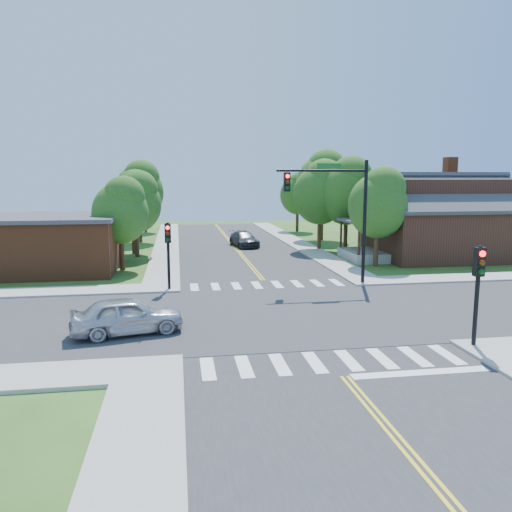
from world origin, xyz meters
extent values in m
plane|color=#324F18|center=(0.00, 0.00, 0.00)|extent=(100.00, 100.00, 0.00)
cube|color=#2D2D30|center=(0.00, 0.00, 0.02)|extent=(10.00, 90.00, 0.04)
cube|color=#2D2D30|center=(0.00, 0.00, 0.03)|extent=(90.00, 10.00, 0.04)
cube|color=#2D2D30|center=(0.00, 0.00, 0.00)|extent=(10.20, 10.20, 0.06)
cube|color=#9E9B93|center=(6.10, 25.00, 0.07)|extent=(2.20, 40.00, 0.14)
cube|color=#9E9B93|center=(-6.10, 25.00, 0.07)|extent=(2.20, 40.00, 0.14)
cube|color=white|center=(-4.20, 6.20, 0.05)|extent=(0.45, 2.00, 0.01)
cube|color=white|center=(-3.00, 6.20, 0.05)|extent=(0.45, 2.00, 0.01)
cube|color=white|center=(-1.80, 6.20, 0.05)|extent=(0.45, 2.00, 0.01)
cube|color=white|center=(-0.60, 6.20, 0.05)|extent=(0.45, 2.00, 0.01)
cube|color=white|center=(0.60, 6.20, 0.05)|extent=(0.45, 2.00, 0.01)
cube|color=white|center=(1.80, 6.20, 0.05)|extent=(0.45, 2.00, 0.01)
cube|color=white|center=(3.00, 6.20, 0.05)|extent=(0.45, 2.00, 0.01)
cube|color=white|center=(4.20, 6.20, 0.05)|extent=(0.45, 2.00, 0.01)
cube|color=white|center=(-4.20, -6.20, 0.05)|extent=(0.45, 2.00, 0.01)
cube|color=white|center=(-3.00, -6.20, 0.05)|extent=(0.45, 2.00, 0.01)
cube|color=white|center=(-1.80, -6.20, 0.05)|extent=(0.45, 2.00, 0.01)
cube|color=white|center=(-0.60, -6.20, 0.05)|extent=(0.45, 2.00, 0.01)
cube|color=white|center=(0.60, -6.20, 0.05)|extent=(0.45, 2.00, 0.01)
cube|color=white|center=(1.80, -6.20, 0.05)|extent=(0.45, 2.00, 0.01)
cube|color=white|center=(3.00, -6.20, 0.05)|extent=(0.45, 2.00, 0.01)
cube|color=white|center=(4.20, -6.20, 0.05)|extent=(0.45, 2.00, 0.01)
cube|color=yellow|center=(-0.10, 26.25, 0.05)|extent=(0.10, 37.50, 0.01)
cube|color=yellow|center=(0.10, 26.25, 0.05)|extent=(0.10, 37.50, 0.01)
cube|color=white|center=(2.50, -7.60, 0.00)|extent=(4.60, 0.45, 0.09)
cylinder|color=black|center=(5.60, 5.60, 3.60)|extent=(0.20, 0.20, 7.20)
cylinder|color=black|center=(3.00, 5.60, 6.60)|extent=(5.20, 0.14, 0.14)
cube|color=#19591E|center=(3.40, 5.55, 6.85)|extent=(1.40, 0.04, 0.30)
cube|color=black|center=(1.00, 5.60, 5.98)|extent=(0.34, 0.28, 1.05)
sphere|color=#FF0C0C|center=(1.00, 5.43, 6.29)|extent=(0.22, 0.22, 0.22)
sphere|color=#3F2605|center=(1.00, 5.43, 5.97)|extent=(0.22, 0.22, 0.22)
sphere|color=#05330F|center=(1.00, 5.43, 5.65)|extent=(0.22, 0.22, 0.22)
cylinder|color=black|center=(5.60, -5.60, 1.90)|extent=(0.16, 0.16, 3.80)
cube|color=black|center=(5.60, -5.60, 3.23)|extent=(0.34, 0.28, 1.05)
sphere|color=#FF0C0C|center=(5.60, -5.77, 3.54)|extent=(0.22, 0.22, 0.22)
sphere|color=#3F2605|center=(5.60, -5.77, 3.22)|extent=(0.22, 0.22, 0.22)
sphere|color=#05330F|center=(5.60, -5.77, 2.90)|extent=(0.22, 0.22, 0.22)
cylinder|color=black|center=(-5.60, 5.60, 1.90)|extent=(0.16, 0.16, 3.80)
cube|color=black|center=(-5.60, 5.60, 3.23)|extent=(0.34, 0.28, 1.05)
sphere|color=#FF0C0C|center=(-5.60, 5.43, 3.54)|extent=(0.22, 0.22, 0.22)
sphere|color=#3F2605|center=(-5.60, 5.43, 3.22)|extent=(0.22, 0.22, 0.22)
sphere|color=#05330F|center=(-5.60, 5.43, 2.90)|extent=(0.22, 0.22, 0.22)
cube|color=#381C13|center=(15.20, 14.20, 2.00)|extent=(10.00, 8.00, 4.00)
cube|color=#9E9B93|center=(8.90, 14.20, 0.35)|extent=(2.60, 4.50, 0.70)
cylinder|color=#381C13|center=(7.80, 12.20, 1.60)|extent=(0.18, 0.18, 2.50)
cylinder|color=#381C13|center=(7.80, 16.20, 1.60)|extent=(0.18, 0.18, 2.50)
cube|color=#38383D|center=(8.90, 14.20, 2.95)|extent=(2.80, 4.80, 0.18)
cube|color=brown|center=(17.70, 17.70, 3.55)|extent=(0.90, 0.90, 7.11)
cube|color=brown|center=(-14.20, 13.20, 1.75)|extent=(10.00, 8.00, 3.50)
cube|color=#38383D|center=(-14.20, 13.20, 3.60)|extent=(10.40, 8.40, 0.25)
cylinder|color=#382314|center=(8.76, 11.34, 1.31)|extent=(0.34, 0.34, 2.61)
ellipsoid|color=#295017|center=(8.76, 11.34, 4.26)|extent=(4.12, 3.92, 4.54)
sphere|color=#295017|center=(9.06, 11.14, 5.50)|extent=(3.02, 3.02, 3.02)
cylinder|color=#382314|center=(8.93, 18.37, 1.50)|extent=(0.34, 0.34, 2.99)
ellipsoid|color=#295017|center=(8.93, 18.37, 4.89)|extent=(4.73, 4.49, 5.20)
sphere|color=#295017|center=(9.23, 18.17, 6.30)|extent=(3.47, 3.47, 3.47)
cylinder|color=#382314|center=(9.25, 26.49, 1.68)|extent=(0.34, 0.34, 3.36)
ellipsoid|color=#295017|center=(9.25, 26.49, 5.48)|extent=(5.30, 5.04, 5.83)
sphere|color=#295017|center=(9.55, 26.29, 7.07)|extent=(3.89, 3.89, 3.89)
cylinder|color=#382314|center=(8.76, 34.87, 1.29)|extent=(0.34, 0.34, 2.58)
ellipsoid|color=#295017|center=(8.76, 34.87, 4.21)|extent=(4.08, 3.87, 4.48)
sphere|color=#295017|center=(9.06, 34.67, 5.44)|extent=(2.99, 2.99, 2.99)
cylinder|color=#382314|center=(-8.82, 12.57, 1.18)|extent=(0.34, 0.34, 2.37)
ellipsoid|color=#295017|center=(-8.82, 12.57, 3.86)|extent=(3.74, 3.55, 4.11)
sphere|color=#295017|center=(-8.52, 12.37, 4.98)|extent=(2.74, 2.74, 2.74)
cylinder|color=#382314|center=(-8.65, 20.00, 1.28)|extent=(0.34, 0.34, 2.57)
ellipsoid|color=#295017|center=(-8.65, 20.00, 4.19)|extent=(4.05, 3.85, 4.46)
sphere|color=#295017|center=(-8.35, 19.80, 5.41)|extent=(2.97, 2.97, 2.97)
cylinder|color=#382314|center=(-8.64, 27.50, 1.48)|extent=(0.34, 0.34, 2.95)
ellipsoid|color=#295017|center=(-8.64, 27.50, 4.82)|extent=(4.66, 4.43, 5.13)
sphere|color=#295017|center=(-8.34, 27.30, 6.22)|extent=(3.42, 3.42, 3.42)
cylinder|color=#382314|center=(-8.69, 36.70, 1.27)|extent=(0.34, 0.34, 2.55)
ellipsoid|color=#295017|center=(-8.69, 36.70, 4.16)|extent=(4.02, 3.82, 4.43)
sphere|color=#295017|center=(-8.39, 36.50, 5.36)|extent=(2.95, 2.95, 2.95)
cylinder|color=#382314|center=(7.02, 19.68, 1.46)|extent=(0.34, 0.34, 2.91)
ellipsoid|color=#295017|center=(7.02, 19.68, 4.75)|extent=(4.60, 4.37, 5.06)
sphere|color=#295017|center=(7.32, 19.48, 6.13)|extent=(3.37, 3.37, 3.37)
cylinder|color=#382314|center=(-8.27, 18.31, 1.27)|extent=(0.34, 0.34, 2.53)
ellipsoid|color=#295017|center=(-8.27, 18.31, 4.13)|extent=(4.00, 3.80, 4.40)
sphere|color=#295017|center=(-7.97, 18.11, 5.33)|extent=(2.93, 2.93, 2.93)
imported|color=silver|center=(-7.14, -1.96, 0.75)|extent=(3.61, 5.13, 1.50)
imported|color=#2A2C2E|center=(0.85, 22.65, 0.67)|extent=(3.31, 5.20, 1.34)
camera|label=1|loc=(-5.07, -21.75, 6.21)|focal=35.00mm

